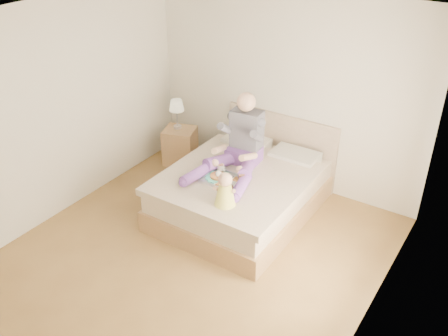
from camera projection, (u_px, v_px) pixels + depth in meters
The scene contains 7 objects.
room at pixel (199, 140), 5.09m from camera, with size 4.02×4.22×2.71m.
bed at pixel (244, 189), 6.51m from camera, with size 1.70×2.18×1.00m.
nightstand at pixel (180, 146), 7.63m from camera, with size 0.57×0.54×0.56m.
lamp at pixel (177, 107), 7.36m from camera, with size 0.22×0.22×0.45m.
adult at pixel (239, 146), 6.29m from camera, with size 0.82×1.19×0.98m.
tray at pixel (225, 179), 6.09m from camera, with size 0.53×0.42×0.15m.
baby at pixel (225, 191), 5.60m from camera, with size 0.29×0.37×0.41m.
Camera 1 is at (2.80, -3.66, 3.81)m, focal length 40.00 mm.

